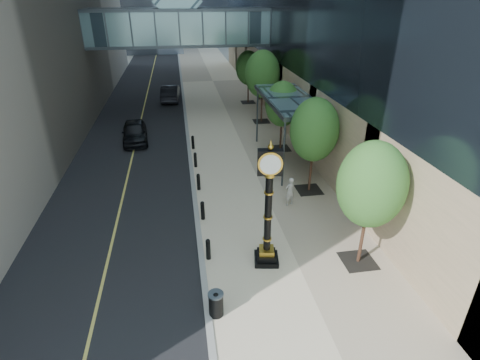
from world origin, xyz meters
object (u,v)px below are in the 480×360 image
Objects in this scene: trash_bin at (216,305)px; car_near at (135,132)px; pedestrian at (290,191)px; car_far at (170,93)px; street_clock at (268,215)px.

car_near reaches higher than trash_bin.
pedestrian reaches higher than car_near.
pedestrian reaches higher than trash_bin.
car_near is 0.91× the size of car_far.
car_near is at bearing 81.20° from car_far.
trash_bin is 30.20m from car_far.
street_clock reaches higher than car_near.
car_far reaches higher than trash_bin.
car_near is at bearing -74.34° from pedestrian.
car_near is (-4.29, 18.28, 0.28)m from trash_bin.
car_far is (-4.04, 27.57, -1.54)m from street_clock.
street_clock is 17.14m from car_near.
car_far is at bearing 72.39° from car_near.
street_clock is 3.31× the size of pedestrian.
street_clock is 27.91m from car_far.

